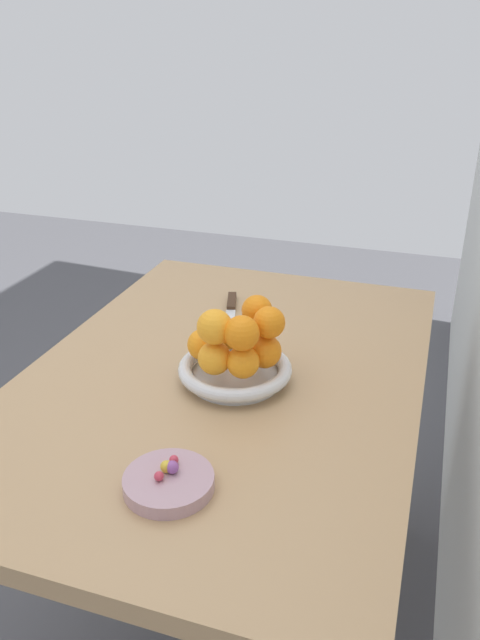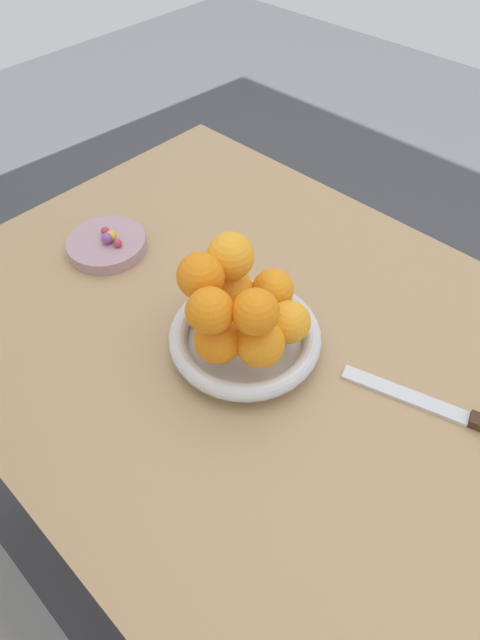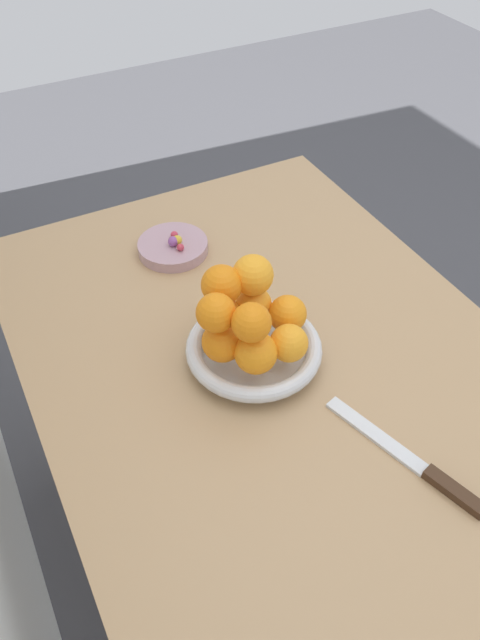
% 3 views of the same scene
% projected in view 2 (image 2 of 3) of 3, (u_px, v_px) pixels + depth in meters
% --- Properties ---
extents(ground_plane, '(6.00, 6.00, 0.00)m').
position_uv_depth(ground_plane, '(259.00, 521.00, 1.29)').
color(ground_plane, '#4C4C51').
extents(dining_table, '(1.10, 0.76, 0.74)m').
position_uv_depth(dining_table, '(270.00, 378.00, 0.80)').
color(dining_table, tan).
rests_on(dining_table, ground_plane).
extents(fruit_bowl, '(0.22, 0.22, 0.04)m').
position_uv_depth(fruit_bowl, '(245.00, 338.00, 0.71)').
color(fruit_bowl, silver).
rests_on(fruit_bowl, dining_table).
extents(candy_dish, '(0.14, 0.14, 0.02)m').
position_uv_depth(candy_dish, '(107.00, 245.00, 0.86)').
color(candy_dish, '#B28C99').
rests_on(candy_dish, dining_table).
extents(orange_0, '(0.06, 0.06, 0.06)m').
position_uv_depth(orange_0, '(206.00, 311.00, 0.68)').
color(orange_0, orange).
rests_on(orange_0, fruit_bowl).
extents(orange_1, '(0.06, 0.06, 0.06)m').
position_uv_depth(orange_1, '(218.00, 340.00, 0.65)').
color(orange_1, orange).
rests_on(orange_1, fruit_bowl).
extents(orange_2, '(0.07, 0.07, 0.07)m').
position_uv_depth(orange_2, '(260.00, 343.00, 0.64)').
color(orange_2, orange).
rests_on(orange_2, fruit_bowl).
extents(orange_3, '(0.06, 0.06, 0.06)m').
position_uv_depth(orange_3, '(290.00, 321.00, 0.67)').
color(orange_3, orange).
rests_on(orange_3, fruit_bowl).
extents(orange_4, '(0.06, 0.06, 0.06)m').
position_uv_depth(orange_4, '(273.00, 290.00, 0.71)').
color(orange_4, orange).
rests_on(orange_4, fruit_bowl).
extents(orange_5, '(0.06, 0.06, 0.06)m').
position_uv_depth(orange_5, '(232.00, 289.00, 0.71)').
color(orange_5, orange).
rests_on(orange_5, fruit_bowl).
extents(orange_6, '(0.06, 0.06, 0.06)m').
position_uv_depth(orange_6, '(231.00, 256.00, 0.66)').
color(orange_6, orange).
rests_on(orange_6, orange_5).
extents(orange_7, '(0.06, 0.06, 0.06)m').
position_uv_depth(orange_7, '(201.00, 276.00, 0.64)').
color(orange_7, orange).
rests_on(orange_7, orange_0).
extents(orange_8, '(0.06, 0.06, 0.06)m').
position_uv_depth(orange_8, '(256.00, 312.00, 0.60)').
color(orange_8, orange).
rests_on(orange_8, orange_2).
extents(orange_9, '(0.06, 0.06, 0.06)m').
position_uv_depth(orange_9, '(210.00, 311.00, 0.60)').
color(orange_9, orange).
rests_on(orange_9, orange_1).
extents(candy_ball_0, '(0.01, 0.01, 0.01)m').
position_uv_depth(candy_ball_0, '(118.00, 243.00, 0.84)').
color(candy_ball_0, '#C6384C').
rests_on(candy_ball_0, candy_dish).
extents(candy_ball_1, '(0.01, 0.01, 0.01)m').
position_uv_depth(candy_ball_1, '(105.00, 231.00, 0.86)').
color(candy_ball_1, '#C6384C').
rests_on(candy_ball_1, candy_dish).
extents(candy_ball_2, '(0.02, 0.02, 0.02)m').
position_uv_depth(candy_ball_2, '(107.00, 238.00, 0.84)').
color(candy_ball_2, '#8C4C99').
rests_on(candy_ball_2, candy_dish).
extents(candy_ball_3, '(0.02, 0.02, 0.02)m').
position_uv_depth(candy_ball_3, '(111.00, 236.00, 0.85)').
color(candy_ball_3, gold).
rests_on(candy_ball_3, candy_dish).
extents(knife, '(0.26, 0.09, 0.01)m').
position_uv_depth(knife, '(456.00, 414.00, 0.65)').
color(knife, '#3F2819').
rests_on(knife, dining_table).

